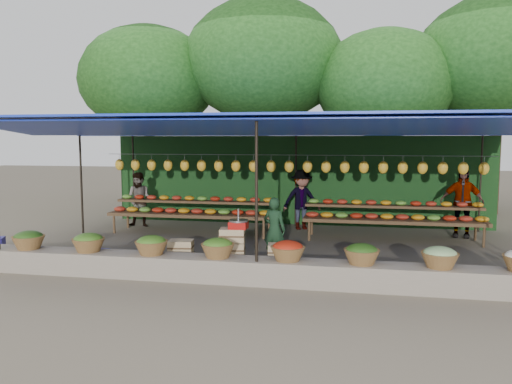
% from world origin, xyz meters
% --- Properties ---
extents(ground, '(60.00, 60.00, 0.00)m').
position_xyz_m(ground, '(0.00, 0.00, 0.00)').
color(ground, '#645A49').
rests_on(ground, ground).
extents(stone_curb, '(10.60, 0.55, 0.40)m').
position_xyz_m(stone_curb, '(0.00, -2.75, 0.20)').
color(stone_curb, gray).
rests_on(stone_curb, ground).
extents(stall_canopy, '(10.80, 6.60, 2.82)m').
position_xyz_m(stall_canopy, '(0.00, 0.08, 2.67)').
color(stall_canopy, black).
rests_on(stall_canopy, ground).
extents(produce_baskets, '(8.98, 0.58, 0.34)m').
position_xyz_m(produce_baskets, '(-0.10, -2.75, 0.56)').
color(produce_baskets, brown).
rests_on(produce_baskets, stone_curb).
extents(netting_backdrop, '(10.60, 0.06, 2.50)m').
position_xyz_m(netting_backdrop, '(0.00, 3.15, 1.25)').
color(netting_backdrop, '#204C1B').
rests_on(netting_backdrop, ground).
extents(tree_row, '(16.51, 5.50, 7.12)m').
position_xyz_m(tree_row, '(0.50, 6.09, 4.70)').
color(tree_row, '#341C13').
rests_on(tree_row, ground).
extents(fruit_table_left, '(4.21, 0.95, 0.93)m').
position_xyz_m(fruit_table_left, '(-2.49, 1.35, 0.61)').
color(fruit_table_left, '#432C1B').
rests_on(fruit_table_left, ground).
extents(fruit_table_right, '(4.21, 0.95, 0.93)m').
position_xyz_m(fruit_table_right, '(2.51, 1.35, 0.61)').
color(fruit_table_right, '#432C1B').
rests_on(fruit_table_right, ground).
extents(crate_counter, '(2.39, 0.40, 0.77)m').
position_xyz_m(crate_counter, '(-0.66, -1.99, 0.31)').
color(crate_counter, tan).
rests_on(crate_counter, ground).
extents(weighing_scale, '(0.35, 0.35, 0.37)m').
position_xyz_m(weighing_scale, '(-0.51, -1.99, 0.86)').
color(weighing_scale, '#B8120E').
rests_on(weighing_scale, crate_counter).
extents(vendor_seated, '(0.53, 0.42, 1.28)m').
position_xyz_m(vendor_seated, '(0.04, -1.24, 0.64)').
color(vendor_seated, '#19371F').
rests_on(vendor_seated, ground).
extents(customer_left, '(0.77, 0.63, 1.50)m').
position_xyz_m(customer_left, '(-4.19, 1.94, 0.75)').
color(customer_left, slate).
rests_on(customer_left, ground).
extents(customer_mid, '(1.18, 0.94, 1.60)m').
position_xyz_m(customer_mid, '(0.22, 2.41, 0.80)').
color(customer_mid, slate).
rests_on(customer_mid, ground).
extents(customer_right, '(1.08, 0.63, 1.72)m').
position_xyz_m(customer_right, '(4.19, 2.05, 0.86)').
color(customer_right, slate).
rests_on(customer_right, ground).
extents(blue_crate_front, '(0.55, 0.41, 0.32)m').
position_xyz_m(blue_crate_front, '(-3.29, -2.27, 0.16)').
color(blue_crate_front, navy).
rests_on(blue_crate_front, ground).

